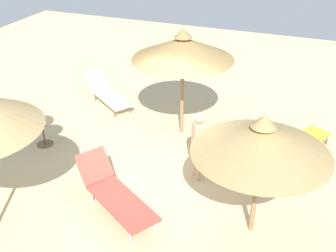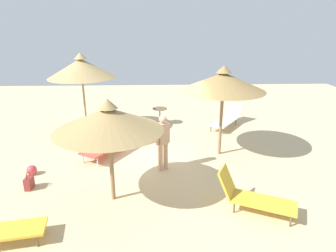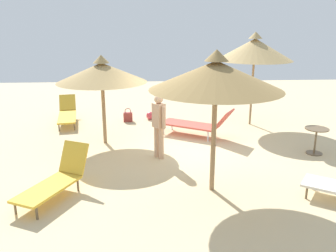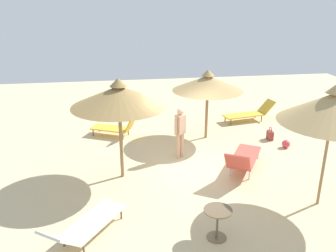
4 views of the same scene
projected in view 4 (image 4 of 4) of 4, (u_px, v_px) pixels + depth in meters
The scene contains 12 objects.
ground at pixel (186, 167), 10.91m from camera, with size 24.00×24.00×0.10m, color beige.
parasol_umbrella_far_right at pixel (208, 83), 12.34m from camera, with size 2.48×2.48×2.51m.
parasol_umbrella_front at pixel (333, 108), 8.03m from camera, with size 2.46×2.46×3.06m.
parasol_umbrella_far_left at pixel (119, 96), 9.42m from camera, with size 2.58×2.58×2.87m.
lounge_chair_near_left at pixel (250, 113), 14.67m from camera, with size 2.24×0.95×0.79m.
lounge_chair_center at pixel (117, 127), 13.01m from camera, with size 1.81×1.29×0.92m.
lounge_chair_back at pixel (84, 226), 7.46m from camera, with size 1.73×2.08×0.77m.
lounge_chair_edge at pixel (243, 158), 10.40m from camera, with size 1.73×2.23×0.93m.
person_standing_near_right at pixel (180, 129), 11.14m from camera, with size 0.40×0.35×1.65m.
handbag at pixel (270, 135), 12.78m from camera, with size 0.16×0.31×0.48m.
side_table_round at pixel (217, 219), 7.48m from camera, with size 0.61×0.61×0.70m.
beach_ball at pixel (286, 144), 12.11m from camera, with size 0.28×0.28×0.28m, color #D83F4C.
Camera 4 is at (-2.03, -9.61, 4.89)m, focal length 38.05 mm.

